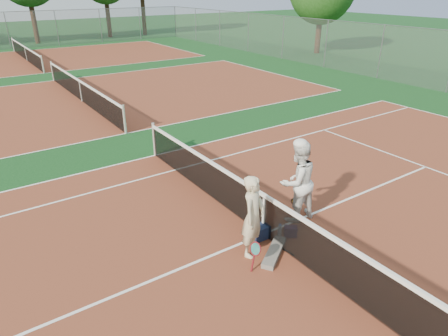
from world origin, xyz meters
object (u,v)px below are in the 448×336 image
object	(u,v)px
sports_bag_purple	(291,231)
water_bottle	(280,231)
net_main	(264,215)
racket_red	(255,256)
racket_black_held	(295,207)
player_b	(297,182)
sports_bag_navy	(260,232)
racket_spare	(277,245)
player_a	(253,216)

from	to	relation	value
sports_bag_purple	water_bottle	distance (m)	0.26
net_main	racket_red	distance (m)	1.20
racket_red	sports_bag_purple	distance (m)	1.42
net_main	water_bottle	world-z (taller)	net_main
racket_black_held	sports_bag_purple	distance (m)	0.82
net_main	player_b	distance (m)	1.16
racket_red	sports_bag_purple	bearing A→B (deg)	-2.52
net_main	racket_black_held	bearing A→B (deg)	7.21
sports_bag_navy	sports_bag_purple	world-z (taller)	sports_bag_navy
player_b	racket_red	bearing A→B (deg)	27.53
racket_spare	sports_bag_navy	xyz separation A→B (m)	(-0.13, 0.42, 0.14)
net_main	sports_bag_navy	distance (m)	0.39
player_a	net_main	bearing A→B (deg)	2.98
player_b	water_bottle	xyz separation A→B (m)	(-0.82, -0.39, -0.82)
net_main	water_bottle	size ratio (longest dim) A/B	36.60
net_main	racket_spare	world-z (taller)	net_main
net_main	racket_red	size ratio (longest dim) A/B	18.73
water_bottle	racket_spare	bearing A→B (deg)	-139.86
sports_bag_navy	player_b	bearing A→B (deg)	8.60
player_b	sports_bag_navy	size ratio (longest dim) A/B	4.95
player_a	sports_bag_purple	distance (m)	1.32
racket_red	water_bottle	size ratio (longest dim) A/B	1.95
sports_bag_navy	sports_bag_purple	distance (m)	0.69
net_main	player_a	world-z (taller)	player_a
player_b	sports_bag_navy	distance (m)	1.46
net_main	player_a	distance (m)	0.80
net_main	racket_spare	size ratio (longest dim) A/B	18.30
sports_bag_navy	racket_red	bearing A→B (deg)	-134.63
player_a	sports_bag_purple	xyz separation A→B (m)	(1.08, 0.00, -0.76)
racket_red	racket_black_held	bearing A→B (deg)	5.52
racket_red	sports_bag_navy	size ratio (longest dim) A/B	1.49
player_a	racket_red	size ratio (longest dim) A/B	2.99
net_main	player_a	size ratio (longest dim) A/B	6.26
net_main	racket_red	world-z (taller)	net_main
racket_spare	water_bottle	world-z (taller)	water_bottle
racket_spare	sports_bag_navy	distance (m)	0.46
net_main	sports_bag_purple	xyz separation A→B (m)	(0.48, -0.38, -0.40)
racket_spare	water_bottle	bearing A→B (deg)	-55.52
player_b	sports_bag_navy	xyz separation A→B (m)	(-1.20, -0.18, -0.82)
racket_spare	net_main	bearing A→B (deg)	-7.01
net_main	racket_spare	bearing A→B (deg)	-91.36
water_bottle	sports_bag_purple	bearing A→B (deg)	-23.08
player_b	water_bottle	distance (m)	1.22
player_a	sports_bag_navy	world-z (taller)	player_a
sports_bag_purple	racket_spare	bearing A→B (deg)	-166.92
net_main	player_a	bearing A→B (deg)	-147.78
player_b	racket_red	world-z (taller)	player_b
sports_bag_purple	sports_bag_navy	bearing A→B (deg)	153.30
net_main	player_b	size ratio (longest dim) A/B	5.66
player_b	racket_spare	xyz separation A→B (m)	(-1.07, -0.60, -0.96)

